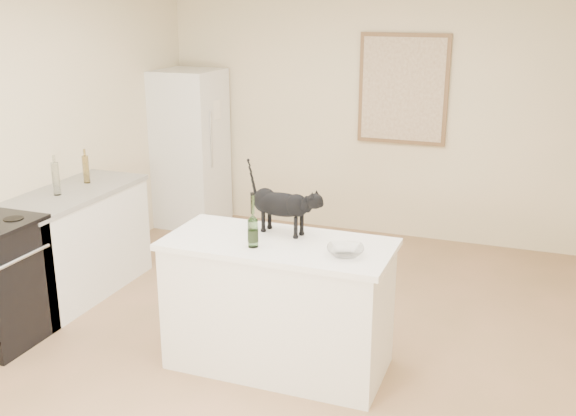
{
  "coord_description": "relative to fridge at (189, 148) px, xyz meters",
  "views": [
    {
      "loc": [
        1.61,
        -4.02,
        2.4
      ],
      "look_at": [
        0.15,
        -0.15,
        1.12
      ],
      "focal_mm": 41.88,
      "sensor_mm": 36.0,
      "label": 1
    }
  ],
  "objects": [
    {
      "name": "left_cabinets",
      "position": [
        0.0,
        -2.05,
        -0.42
      ],
      "size": [
        0.6,
        1.4,
        0.86
      ],
      "primitive_type": "cube",
      "color": "white",
      "rests_on": "floor"
    },
    {
      "name": "left_countertop",
      "position": [
        0.0,
        -2.05,
        0.03
      ],
      "size": [
        0.62,
        1.44,
        0.04
      ],
      "primitive_type": "cube",
      "color": "gray",
      "rests_on": "left_cabinets"
    },
    {
      "name": "artwork_frame",
      "position": [
        2.25,
        0.37,
        0.7
      ],
      "size": [
        0.9,
        0.03,
        1.1
      ],
      "primitive_type": "cube",
      "color": "brown",
      "rests_on": "wall_back"
    },
    {
      "name": "artwork_canvas",
      "position": [
        2.25,
        0.35,
        0.7
      ],
      "size": [
        0.82,
        0.0,
        1.02
      ],
      "primitive_type": "cube",
      "color": "beige",
      "rests_on": "wall_back"
    },
    {
      "name": "island_top",
      "position": [
        2.05,
        -2.55,
        0.03
      ],
      "size": [
        1.5,
        0.7,
        0.04
      ],
      "primitive_type": "cube",
      "color": "white",
      "rests_on": "island_base"
    },
    {
      "name": "fridge",
      "position": [
        0.0,
        0.0,
        0.0
      ],
      "size": [
        0.68,
        0.68,
        1.7
      ],
      "primitive_type": "cube",
      "color": "white",
      "rests_on": "floor"
    },
    {
      "name": "floor",
      "position": [
        1.95,
        -2.35,
        -0.85
      ],
      "size": [
        5.5,
        5.5,
        0.0
      ],
      "primitive_type": "plane",
      "color": "tan",
      "rests_on": "ground"
    },
    {
      "name": "glass_bowl",
      "position": [
        2.53,
        -2.64,
        0.08
      ],
      "size": [
        0.28,
        0.28,
        0.06
      ],
      "primitive_type": "imported",
      "rotation": [
        0.0,
        0.0,
        0.28
      ],
      "color": "silver",
      "rests_on": "island_top"
    },
    {
      "name": "island_base",
      "position": [
        2.05,
        -2.55,
        -0.42
      ],
      "size": [
        1.44,
        0.67,
        0.86
      ],
      "primitive_type": "cube",
      "color": "white",
      "rests_on": "floor"
    },
    {
      "name": "black_cat",
      "position": [
        2.01,
        -2.39,
        0.23
      ],
      "size": [
        0.53,
        0.25,
        0.36
      ],
      "primitive_type": null,
      "rotation": [
        0.0,
        0.0,
        -0.2
      ],
      "color": "black",
      "rests_on": "island_top"
    },
    {
      "name": "wall_left",
      "position": [
        -0.3,
        -2.35,
        0.45
      ],
      "size": [
        0.0,
        5.5,
        5.5
      ],
      "primitive_type": "plane",
      "rotation": [
        1.57,
        0.0,
        1.57
      ],
      "color": "beige",
      "rests_on": "ground"
    },
    {
      "name": "wine_bottle",
      "position": [
        1.94,
        -2.7,
        0.21
      ],
      "size": [
        0.08,
        0.08,
        0.31
      ],
      "primitive_type": "cylinder",
      "rotation": [
        0.0,
        0.0,
        0.17
      ],
      "color": "#305F26",
      "rests_on": "island_top"
    },
    {
      "name": "counter_bottle_cluster",
      "position": [
        -0.02,
        -1.98,
        0.18
      ],
      "size": [
        0.07,
        0.46,
        0.27
      ],
      "color": "brown",
      "rests_on": "left_countertop"
    },
    {
      "name": "fridge_paper",
      "position": [
        0.34,
        -0.01,
        0.44
      ],
      "size": [
        0.04,
        0.15,
        0.2
      ],
      "primitive_type": "cube",
      "rotation": [
        0.0,
        0.0,
        -0.2
      ],
      "color": "white",
      "rests_on": "fridge"
    },
    {
      "name": "wall_back",
      "position": [
        1.95,
        0.4,
        0.45
      ],
      "size": [
        4.5,
        0.0,
        4.5
      ],
      "primitive_type": "plane",
      "rotation": [
        1.57,
        0.0,
        0.0
      ],
      "color": "beige",
      "rests_on": "ground"
    }
  ]
}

